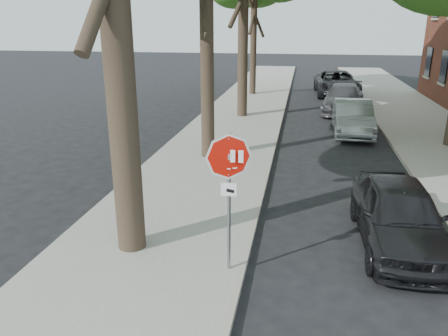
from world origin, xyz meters
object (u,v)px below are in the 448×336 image
(car_c, at_px, (343,98))
(car_d, at_px, (337,83))
(stop_sign, at_px, (229,177))
(car_a, at_px, (399,215))
(car_b, at_px, (353,118))

(car_c, xyz_separation_m, car_d, (-0.00, 5.50, 0.07))
(stop_sign, distance_m, car_d, 22.23)
(stop_sign, relative_size, car_d, 0.47)
(car_c, height_order, car_d, car_d)
(car_a, xyz_separation_m, car_d, (-0.00, 20.15, 0.08))
(stop_sign, relative_size, car_a, 0.65)
(stop_sign, height_order, car_d, stop_sign)
(stop_sign, distance_m, car_c, 16.82)
(car_a, distance_m, car_c, 14.65)
(car_b, distance_m, car_c, 4.85)
(car_a, relative_size, car_b, 0.95)
(car_a, height_order, car_d, car_d)
(stop_sign, xyz_separation_m, car_c, (3.30, 16.45, -1.25))
(car_a, xyz_separation_m, car_c, (0.00, 14.65, 0.01))
(car_b, distance_m, car_d, 10.35)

